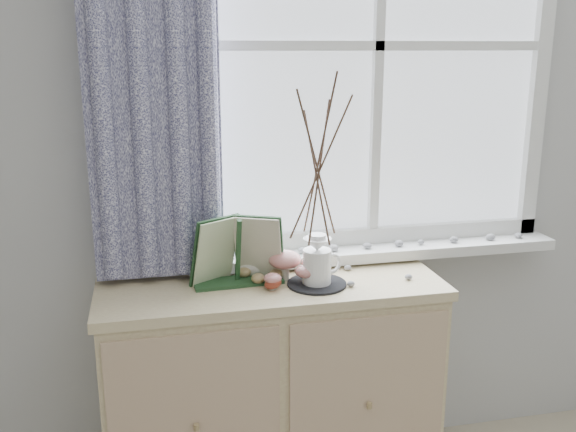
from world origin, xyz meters
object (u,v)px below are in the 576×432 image
(sideboard, at_px, (272,392))
(botanical_book, at_px, (239,252))
(toadstool_cluster, at_px, (295,265))
(twig_pitcher, at_px, (318,164))

(sideboard, distance_m, botanical_book, 0.56)
(toadstool_cluster, bearing_deg, sideboard, 176.24)
(toadstool_cluster, bearing_deg, twig_pitcher, -36.03)
(toadstool_cluster, xyz_separation_m, twig_pitcher, (0.07, -0.05, 0.36))
(sideboard, relative_size, botanical_book, 3.35)
(toadstool_cluster, height_order, twig_pitcher, twig_pitcher)
(toadstool_cluster, distance_m, twig_pitcher, 0.37)
(sideboard, xyz_separation_m, toadstool_cluster, (0.08, -0.01, 0.49))
(sideboard, relative_size, toadstool_cluster, 5.08)
(botanical_book, xyz_separation_m, twig_pitcher, (0.26, -0.04, 0.30))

